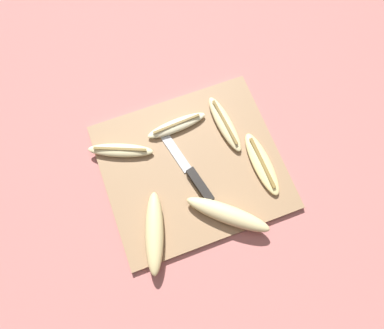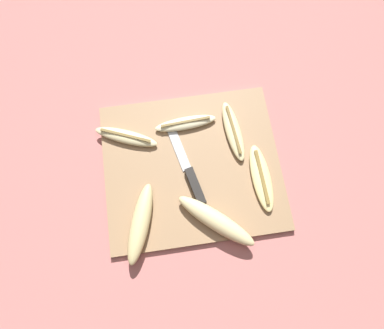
# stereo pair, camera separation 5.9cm
# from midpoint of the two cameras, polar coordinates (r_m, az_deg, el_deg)

# --- Properties ---
(ground_plane) EXTENTS (4.00, 4.00, 0.00)m
(ground_plane) POSITION_cam_midpoint_polar(r_m,az_deg,el_deg) (0.90, -1.85, -0.62)
(ground_plane) COLOR #B76B66
(cutting_board) EXTENTS (0.42, 0.37, 0.01)m
(cutting_board) POSITION_cam_midpoint_polar(r_m,az_deg,el_deg) (0.90, -1.86, -0.51)
(cutting_board) COLOR #997551
(cutting_board) RESTS_ON ground_plane
(knife) EXTENTS (0.07, 0.22, 0.02)m
(knife) POSITION_cam_midpoint_polar(r_m,az_deg,el_deg) (0.88, -1.65, -2.24)
(knife) COLOR black
(knife) RESTS_ON cutting_board
(banana_pale_long) EXTENTS (0.15, 0.04, 0.02)m
(banana_pale_long) POSITION_cam_midpoint_polar(r_m,az_deg,el_deg) (0.92, -4.13, 5.80)
(banana_pale_long) COLOR beige
(banana_pale_long) RESTS_ON cutting_board
(banana_ripe_center) EXTENTS (0.05, 0.16, 0.02)m
(banana_ripe_center) POSITION_cam_midpoint_polar(r_m,az_deg,el_deg) (0.92, 3.19, 6.04)
(banana_ripe_center) COLOR beige
(banana_ripe_center) RESTS_ON cutting_board
(banana_mellow_near) EXTENTS (0.18, 0.16, 0.03)m
(banana_mellow_near) POSITION_cam_midpoint_polar(r_m,az_deg,el_deg) (0.85, 3.51, -7.80)
(banana_mellow_near) COLOR beige
(banana_mellow_near) RESTS_ON cutting_board
(banana_golden_short) EXTENTS (0.05, 0.17, 0.02)m
(banana_golden_short) POSITION_cam_midpoint_polar(r_m,az_deg,el_deg) (0.90, 8.77, -0.06)
(banana_golden_short) COLOR #EDD689
(banana_golden_short) RESTS_ON cutting_board
(banana_soft_right) EXTENTS (0.16, 0.09, 0.02)m
(banana_soft_right) POSITION_cam_midpoint_polar(r_m,az_deg,el_deg) (0.92, -12.63, 1.93)
(banana_soft_right) COLOR beige
(banana_soft_right) RESTS_ON cutting_board
(banana_spotted_left) EXTENTS (0.10, 0.19, 0.04)m
(banana_spotted_left) POSITION_cam_midpoint_polar(r_m,az_deg,el_deg) (0.85, -7.76, -10.46)
(banana_spotted_left) COLOR #DBC684
(banana_spotted_left) RESTS_ON cutting_board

